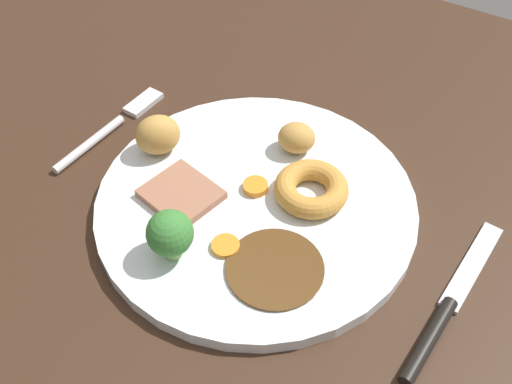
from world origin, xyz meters
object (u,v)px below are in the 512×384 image
at_px(knife, 446,311).
at_px(carrot_coin_back, 255,187).
at_px(meat_slice_main, 181,194).
at_px(yorkshire_pudding, 313,187).
at_px(dinner_plate, 256,204).
at_px(roast_potato_left, 296,138).
at_px(roast_potato_right, 158,135).
at_px(fork, 113,126).
at_px(broccoli_floret, 170,234).
at_px(carrot_coin_front, 225,246).

bearing_deg(knife, carrot_coin_back, 86.16).
height_order(meat_slice_main, yorkshire_pudding, yorkshire_pudding).
height_order(dinner_plate, roast_potato_left, roast_potato_left).
relative_size(roast_potato_left, roast_potato_right, 0.84).
bearing_deg(fork, broccoli_floret, -120.24).
xyz_separation_m(fork, knife, (0.38, -0.03, 0.00)).
bearing_deg(yorkshire_pudding, meat_slice_main, -147.02).
xyz_separation_m(meat_slice_main, carrot_coin_back, (0.05, 0.04, -0.00)).
height_order(meat_slice_main, roast_potato_right, roast_potato_right).
relative_size(meat_slice_main, roast_potato_left, 1.73).
height_order(dinner_plate, carrot_coin_back, carrot_coin_back).
bearing_deg(broccoli_floret, roast_potato_left, 80.90).
distance_m(carrot_coin_back, broccoli_floret, 0.11).
distance_m(meat_slice_main, roast_potato_right, 0.07).
xyz_separation_m(roast_potato_left, carrot_coin_back, (-0.01, -0.07, -0.01)).
relative_size(yorkshire_pudding, carrot_coin_front, 2.78).
bearing_deg(dinner_plate, yorkshire_pudding, 38.04).
bearing_deg(fork, roast_potato_right, -94.97).
bearing_deg(broccoli_floret, roast_potato_right, 132.38).
distance_m(roast_potato_left, roast_potato_right, 0.14).
distance_m(carrot_coin_front, knife, 0.19).
bearing_deg(yorkshire_pudding, roast_potato_left, 132.79).
xyz_separation_m(roast_potato_left, roast_potato_right, (-0.11, -0.07, 0.01)).
bearing_deg(roast_potato_right, carrot_coin_front, -28.87).
height_order(meat_slice_main, fork, meat_slice_main).
bearing_deg(knife, yorkshire_pudding, 75.95).
bearing_deg(broccoli_floret, carrot_coin_front, 39.43).
bearing_deg(yorkshire_pudding, dinner_plate, -141.96).
relative_size(dinner_plate, knife, 1.60).
bearing_deg(yorkshire_pudding, fork, -176.19).
bearing_deg(roast_potato_right, meat_slice_main, -35.81).
bearing_deg(dinner_plate, meat_slice_main, -150.83).
bearing_deg(roast_potato_left, broccoli_floret, -99.10).
distance_m(yorkshire_pudding, carrot_coin_front, 0.10).
xyz_separation_m(dinner_plate, carrot_coin_back, (-0.01, 0.01, 0.01)).
height_order(yorkshire_pudding, carrot_coin_back, yorkshire_pudding).
bearing_deg(roast_potato_right, dinner_plate, -3.07).
xyz_separation_m(roast_potato_right, fork, (-0.07, 0.01, -0.03)).
height_order(meat_slice_main, broccoli_floret, broccoli_floret).
height_order(dinner_plate, fork, dinner_plate).
relative_size(broccoli_floret, knife, 0.26).
bearing_deg(broccoli_floret, yorkshire_pudding, 60.45).
distance_m(carrot_coin_back, knife, 0.20).
height_order(yorkshire_pudding, fork, yorkshire_pudding).
xyz_separation_m(dinner_plate, roast_potato_right, (-0.12, 0.01, 0.03)).
bearing_deg(carrot_coin_back, carrot_coin_front, -79.03).
relative_size(dinner_plate, carrot_coin_front, 12.05).
height_order(dinner_plate, yorkshire_pudding, yorkshire_pudding).
relative_size(dinner_plate, fork, 1.94).
distance_m(roast_potato_right, broccoli_floret, 0.13).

